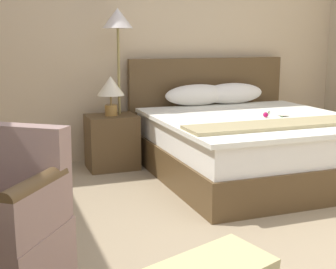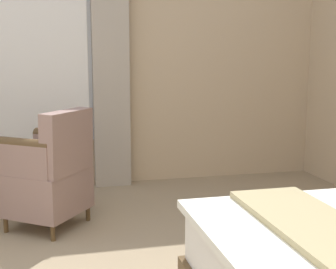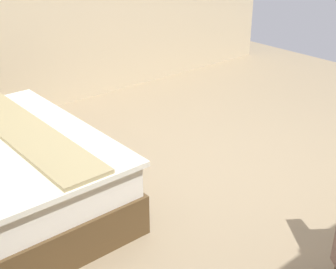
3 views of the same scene
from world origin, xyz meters
TOP-DOWN VIEW (x-y plane):
  - wall_headboard_side at (0.00, 3.22)m, footprint 5.41×0.12m
  - bed at (0.87, 2.07)m, footprint 1.91×2.11m
  - nightstand at (-0.36, 2.75)m, footprint 0.54×0.42m
  - bedside_lamp at (-0.36, 2.75)m, footprint 0.28×0.28m
  - floor_lamp_brass at (-0.26, 2.80)m, footprint 0.31×0.31m
  - armchair_by_window at (-1.47, 0.34)m, footprint 0.74×0.74m

SIDE VIEW (x-z plane):
  - nightstand at x=-0.36m, z-range 0.00..0.56m
  - bed at x=0.87m, z-range -0.22..0.90m
  - armchair_by_window at x=-1.47m, z-range -0.04..0.88m
  - bedside_lamp at x=-0.36m, z-range 0.64..1.04m
  - floor_lamp_brass at x=-0.26m, z-range 0.53..2.17m
  - wall_headboard_side at x=0.00m, z-range 0.00..2.99m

